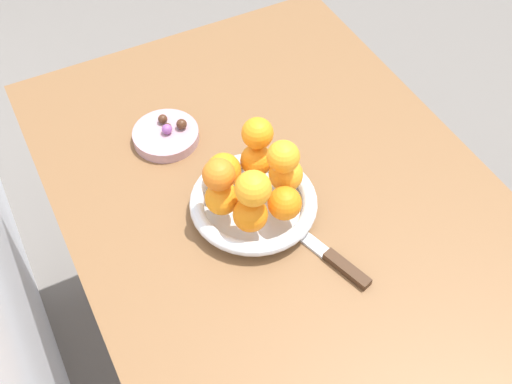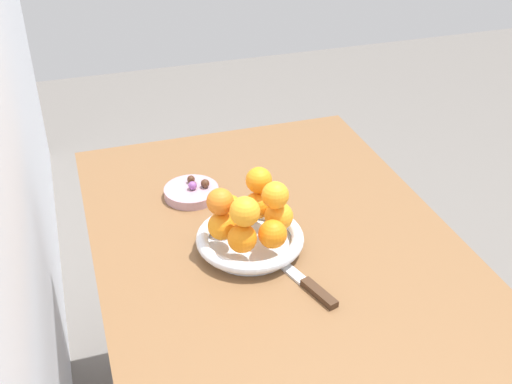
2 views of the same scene
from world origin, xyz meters
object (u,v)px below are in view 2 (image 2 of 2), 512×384
(orange_5, at_px, (222,226))
(candy_ball_2, at_px, (193,185))
(orange_1, at_px, (273,234))
(candy_ball_3, at_px, (191,179))
(fruit_bowl, at_px, (250,240))
(orange_8, at_px, (275,195))
(knife, at_px, (299,277))
(orange_7, at_px, (245,212))
(candy_ball_1, at_px, (205,183))
(orange_9, at_px, (220,202))
(candy_dish, at_px, (191,192))
(orange_4, at_px, (229,209))
(orange_6, at_px, (259,180))
(orange_2, at_px, (277,217))
(dining_table, at_px, (279,278))
(candy_ball_0, at_px, (192,186))
(orange_0, at_px, (242,238))
(orange_3, at_px, (257,206))

(orange_5, height_order, candy_ball_2, orange_5)
(orange_1, bearing_deg, candy_ball_3, 16.61)
(fruit_bowl, relative_size, orange_5, 3.87)
(fruit_bowl, height_order, orange_8, orange_8)
(orange_5, height_order, knife, orange_5)
(orange_7, relative_size, candy_ball_1, 2.91)
(fruit_bowl, relative_size, knife, 0.88)
(fruit_bowl, bearing_deg, orange_9, 84.39)
(candy_dish, relative_size, orange_4, 2.09)
(orange_6, xyz_separation_m, orange_7, (-0.11, 0.06, 0.00))
(fruit_bowl, height_order, knife, fruit_bowl)
(orange_2, relative_size, orange_5, 1.04)
(dining_table, relative_size, candy_ball_2, 70.78)
(candy_ball_1, relative_size, candy_ball_3, 1.11)
(knife, bearing_deg, orange_1, 25.20)
(orange_1, xyz_separation_m, candy_ball_0, (0.29, 0.10, -0.04))
(fruit_bowl, height_order, orange_2, orange_2)
(orange_0, distance_m, orange_9, 0.08)
(orange_5, bearing_deg, orange_3, -61.13)
(orange_4, bearing_deg, orange_9, 148.77)
(orange_9, xyz_separation_m, candy_ball_2, (0.23, 0.00, -0.10))
(orange_7, bearing_deg, orange_5, 34.14)
(candy_dish, height_order, orange_6, orange_6)
(orange_4, relative_size, orange_7, 1.02)
(orange_3, distance_m, candy_ball_2, 0.21)
(orange_8, xyz_separation_m, candy_ball_1, (0.24, 0.09, -0.10))
(orange_4, relative_size, orange_9, 1.12)
(dining_table, xyz_separation_m, orange_0, (-0.04, 0.09, 0.16))
(orange_3, relative_size, candy_ball_3, 3.10)
(candy_dish, relative_size, orange_1, 2.21)
(orange_9, distance_m, knife, 0.21)
(orange_1, distance_m, knife, 0.10)
(candy_ball_1, height_order, candy_ball_3, candy_ball_1)
(orange_7, height_order, candy_ball_3, orange_7)
(orange_3, bearing_deg, candy_dish, 29.06)
(fruit_bowl, height_order, orange_4, orange_4)
(fruit_bowl, relative_size, candy_ball_3, 12.12)
(orange_6, bearing_deg, orange_9, 119.06)
(candy_dish, height_order, orange_3, orange_3)
(orange_2, xyz_separation_m, candy_ball_2, (0.24, 0.12, -0.04))
(orange_5, xyz_separation_m, candy_ball_0, (0.23, 0.01, -0.04))
(fruit_bowl, bearing_deg, orange_3, -31.83)
(orange_0, distance_m, knife, 0.13)
(fruit_bowl, distance_m, orange_0, 0.08)
(orange_3, distance_m, orange_8, 0.09)
(orange_0, xyz_separation_m, orange_4, (0.11, -0.00, 0.00))
(orange_4, bearing_deg, orange_3, -93.16)
(knife, bearing_deg, orange_5, 43.78)
(orange_5, height_order, orange_6, orange_6)
(orange_5, relative_size, orange_8, 1.04)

